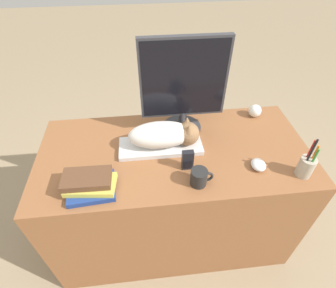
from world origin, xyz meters
TOP-DOWN VIEW (x-y plane):
  - ground_plane at (0.00, 0.00)m, footprint 12.00×12.00m
  - desk at (0.00, 0.32)m, footprint 1.38×0.65m
  - keyboard at (-0.07, 0.35)m, footprint 0.42×0.16m
  - cat at (-0.03, 0.35)m, footprint 0.36×0.15m
  - monitor at (0.06, 0.49)m, footprint 0.43×0.21m
  - computer_mouse at (0.38, 0.16)m, footprint 0.07×0.08m
  - coffee_mug at (0.08, 0.10)m, footprint 0.10×0.08m
  - pen_cup at (0.57, 0.10)m, footprint 0.07×0.07m
  - baseball at (0.51, 0.57)m, footprint 0.07×0.07m
  - phone at (0.05, 0.20)m, footprint 0.05×0.03m
  - book_stack at (-0.40, 0.12)m, footprint 0.23×0.18m

SIDE VIEW (x-z plane):
  - ground_plane at x=0.00m, z-range 0.00..0.00m
  - desk at x=0.00m, z-range 0.00..0.78m
  - keyboard at x=-0.07m, z-range 0.78..0.80m
  - computer_mouse at x=0.38m, z-range 0.78..0.82m
  - baseball at x=0.51m, z-range 0.78..0.85m
  - book_stack at x=-0.40m, z-range 0.78..0.86m
  - coffee_mug at x=0.08m, z-range 0.78..0.86m
  - phone at x=0.05m, z-range 0.78..0.88m
  - pen_cup at x=0.57m, z-range 0.73..0.95m
  - cat at x=-0.03m, z-range 0.80..0.94m
  - monitor at x=0.06m, z-range 0.80..1.32m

